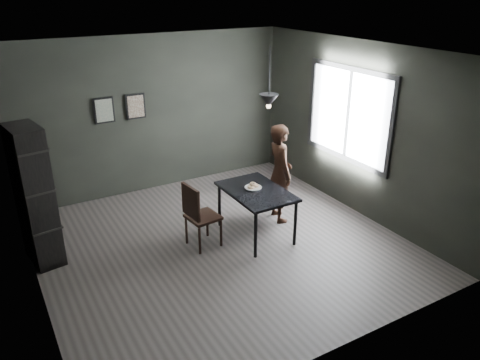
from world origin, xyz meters
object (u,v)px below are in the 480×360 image
cafe_table (256,195)px  pendant_lamp (269,100)px  shelf_unit (35,197)px  white_plate (253,188)px  woman (280,173)px  wood_chair (198,212)px

cafe_table → pendant_lamp: size_ratio=1.39×
shelf_unit → cafe_table: bearing=-25.8°
cafe_table → white_plate: (-0.00, 0.09, 0.08)m
shelf_unit → pendant_lamp: 3.44m
woman → wood_chair: bearing=108.0°
white_plate → woman: woman is taller
white_plate → shelf_unit: bearing=164.8°
woman → white_plate: bearing=119.3°
white_plate → woman: (0.61, 0.19, 0.05)m
woman → cafe_table: bearing=126.4°
white_plate → wood_chair: wood_chair is taller
woman → wood_chair: size_ratio=1.62×
cafe_table → white_plate: 0.12m
pendant_lamp → woman: bearing=25.8°
cafe_table → woman: (0.61, 0.27, 0.13)m
white_plate → wood_chair: bearing=177.8°
shelf_unit → pendant_lamp: bearing=-22.9°
cafe_table → white_plate: size_ratio=5.22×
white_plate → wood_chair: (-0.91, 0.03, -0.19)m
shelf_unit → white_plate: bearing=-24.3°
woman → shelf_unit: bearing=92.5°
cafe_table → wood_chair: wood_chair is taller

